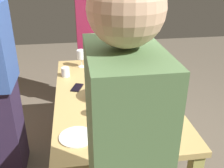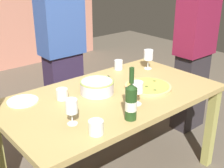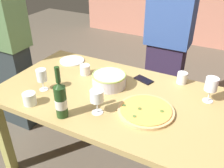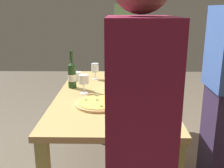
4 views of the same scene
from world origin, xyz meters
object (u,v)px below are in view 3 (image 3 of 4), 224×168
Objects in this scene: pizza at (146,111)px; serving_bowl at (109,79)px; dining_table at (112,105)px; cell_phone at (144,80)px; wine_glass_far_left at (211,85)px; person_host at (6,42)px; wine_bottle at (61,99)px; cup_ceramic at (30,99)px; cup_spare at (182,78)px; wine_glass_near_pizza at (97,97)px; wine_glass_by_bottle at (42,76)px; person_guest_left at (168,41)px; cup_amber at (85,70)px; side_plate at (72,61)px.

serving_bowl reaches higher than pizza.
dining_table is 0.32m from cell_phone.
pizza reaches higher than dining_table.
wine_glass_far_left is 1.74m from person_host.
wine_bottle is 0.70m from cell_phone.
wine_glass_far_left is at bearing 10.76° from serving_bowl.
cup_ceramic reaches higher than pizza.
serving_bowl is 2.94× the size of cup_spare.
wine_bottle reaches higher than cup_ceramic.
cup_ceramic is at bearing -159.37° from pizza.
wine_glass_near_pizza is 0.48m from wine_glass_by_bottle.
wine_glass_by_bottle is at bearing -147.17° from cup_spare.
wine_bottle is 1.27m from person_guest_left.
wine_glass_near_pizza reaches higher than cup_spare.
serving_bowl is 1.56× the size of wine_glass_by_bottle.
cup_amber is (-0.17, 0.52, -0.08)m from wine_bottle.
cup_spare reaches higher than cup_ceramic.
wine_bottle is 0.27m from cup_ceramic.
cup_amber is (-0.25, 0.07, -0.01)m from serving_bowl.
wine_glass_far_left is 2.16× the size of cup_amber.
cell_phone is at bearing -160.11° from cup_spare.
person_host is (-0.97, 0.48, 0.01)m from wine_bottle.
serving_bowl is 0.47m from wine_glass_by_bottle.
cup_ceramic is (0.04, -0.18, -0.07)m from wine_glass_by_bottle.
cell_phone is (0.20, 0.19, -0.05)m from serving_bowl.
person_guest_left reaches higher than cup_spare.
dining_table is at bearing -26.15° from cup_amber.
side_plate is (-0.09, 0.48, -0.10)m from wine_glass_by_bottle.
wine_bottle reaches higher than cup_amber.
wine_glass_near_pizza is 0.74m from wine_glass_far_left.
wine_glass_far_left reaches higher than serving_bowl.
side_plate is at bearing 101.07° from wine_glass_by_bottle.
wine_bottle is (-0.15, -0.36, 0.21)m from dining_table.
cell_phone is at bearing 113.13° from pizza.
side_plate is at bearing -175.64° from cup_spare.
wine_glass_far_left reaches higher than cup_spare.
wine_bottle reaches higher than wine_glass_far_left.
serving_bowl is 2.92× the size of cup_ceramic.
dining_table is at bearing 0.00° from person_guest_left.
wine_glass_far_left reaches higher than dining_table.
person_host is (-1.52, -0.24, 0.09)m from cup_spare.
serving_bowl is 0.69m from wine_glass_far_left.
wine_bottle is at bearing -143.02° from wine_glass_far_left.
wine_glass_far_left reaches higher than side_plate.
wine_bottle is 2.31× the size of cell_phone.
cell_phone reaches higher than dining_table.
wine_glass_near_pizza is 0.09× the size of person_host.
cup_ceramic reaches higher than cup_amber.
person_host is (-1.15, 0.36, 0.02)m from wine_glass_near_pizza.
person_guest_left reaches higher than side_plate.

